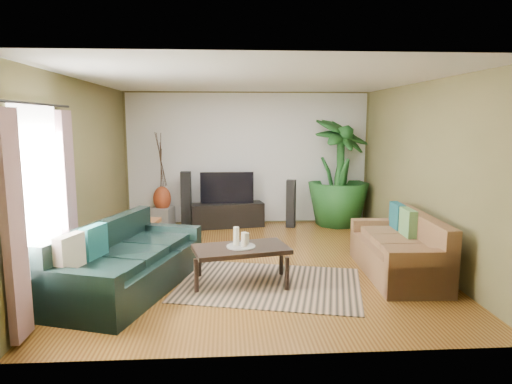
{
  "coord_description": "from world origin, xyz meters",
  "views": [
    {
      "loc": [
        -0.44,
        -6.63,
        2.13
      ],
      "look_at": [
        0.0,
        0.2,
        1.05
      ],
      "focal_mm": 32.0,
      "sensor_mm": 36.0,
      "label": 1
    }
  ],
  "objects": [
    {
      "name": "wall_back",
      "position": [
        0.0,
        2.75,
        1.35
      ],
      "size": [
        5.0,
        0.0,
        5.0
      ],
      "primitive_type": "plane",
      "rotation": [
        1.57,
        0.0,
        0.0
      ],
      "color": "brown",
      "rests_on": "ground"
    },
    {
      "name": "window_pane",
      "position": [
        -2.48,
        -1.6,
        1.4
      ],
      "size": [
        0.0,
        1.8,
        1.8
      ],
      "primitive_type": "plane",
      "rotation": [
        1.57,
        0.0,
        1.57
      ],
      "color": "white",
      "rests_on": "ground"
    },
    {
      "name": "sofa_left",
      "position": [
        -1.66,
        -1.01,
        0.42
      ],
      "size": [
        1.68,
        2.52,
        0.85
      ],
      "primitive_type": "cube",
      "rotation": [
        0.0,
        0.0,
        1.25
      ],
      "color": "black",
      "rests_on": "floor"
    },
    {
      "name": "vase",
      "position": [
        -1.75,
        2.5,
        0.57
      ],
      "size": [
        0.36,
        0.36,
        0.5
      ],
      "primitive_type": "ellipsoid",
      "color": "#96391B",
      "rests_on": "pedestal"
    },
    {
      "name": "ceiling",
      "position": [
        0.0,
        0.0,
        2.7
      ],
      "size": [
        5.5,
        5.5,
        0.0
      ],
      "primitive_type": "plane",
      "rotation": [
        3.14,
        0.0,
        0.0
      ],
      "color": "white",
      "rests_on": "ground"
    },
    {
      "name": "wall_front",
      "position": [
        0.0,
        -2.75,
        1.35
      ],
      "size": [
        5.0,
        0.0,
        5.0
      ],
      "primitive_type": "plane",
      "rotation": [
        -1.57,
        0.0,
        0.0
      ],
      "color": "brown",
      "rests_on": "ground"
    },
    {
      "name": "wall_right",
      "position": [
        2.5,
        0.0,
        1.35
      ],
      "size": [
        0.0,
        5.5,
        5.5
      ],
      "primitive_type": "plane",
      "rotation": [
        1.57,
        0.0,
        -1.57
      ],
      "color": "brown",
      "rests_on": "ground"
    },
    {
      "name": "candle_tray",
      "position": [
        -0.27,
        -0.87,
        0.5
      ],
      "size": [
        0.37,
        0.37,
        0.02
      ],
      "primitive_type": "cylinder",
      "color": "gray",
      "rests_on": "coffee_table"
    },
    {
      "name": "candle_tall",
      "position": [
        -0.33,
        -0.84,
        0.63
      ],
      "size": [
        0.08,
        0.08,
        0.24
      ],
      "primitive_type": "cylinder",
      "color": "beige",
      "rests_on": "candle_tray"
    },
    {
      "name": "plant_pot",
      "position": [
        1.82,
        2.42,
        0.16
      ],
      "size": [
        0.4,
        0.4,
        0.31
      ],
      "primitive_type": "cylinder",
      "color": "black",
      "rests_on": "floor"
    },
    {
      "name": "candle_mid",
      "position": [
        -0.23,
        -0.91,
        0.61
      ],
      "size": [
        0.08,
        0.08,
        0.19
      ],
      "primitive_type": "cylinder",
      "color": "white",
      "rests_on": "candle_tray"
    },
    {
      "name": "backwall_panel",
      "position": [
        0.0,
        2.74,
        1.35
      ],
      "size": [
        4.9,
        0.0,
        4.9
      ],
      "primitive_type": "plane",
      "rotation": [
        1.57,
        0.0,
        0.0
      ],
      "color": "white",
      "rests_on": "ground"
    },
    {
      "name": "sofa_right",
      "position": [
        1.9,
        -0.67,
        0.42
      ],
      "size": [
        0.92,
        1.92,
        0.85
      ],
      "primitive_type": "cube",
      "rotation": [
        0.0,
        0.0,
        -1.6
      ],
      "color": "brown",
      "rests_on": "floor"
    },
    {
      "name": "wall_left",
      "position": [
        -2.5,
        0.0,
        1.35
      ],
      "size": [
        0.0,
        5.5,
        5.5
      ],
      "primitive_type": "plane",
      "rotation": [
        1.57,
        0.0,
        1.57
      ],
      "color": "brown",
      "rests_on": "ground"
    },
    {
      "name": "curtain_near",
      "position": [
        -2.43,
        -2.35,
        1.15
      ],
      "size": [
        0.08,
        0.35,
        2.2
      ],
      "primitive_type": "cube",
      "color": "gray",
      "rests_on": "ground"
    },
    {
      "name": "potted_plant",
      "position": [
        1.82,
        2.42,
        1.09
      ],
      "size": [
        1.71,
        1.71,
        2.18
      ],
      "primitive_type": "imported",
      "rotation": [
        0.0,
        0.0,
        0.65
      ],
      "color": "#184A1A",
      "rests_on": "floor"
    },
    {
      "name": "speaker_right",
      "position": [
        0.84,
        2.28,
        0.48
      ],
      "size": [
        0.22,
        0.23,
        0.95
      ],
      "primitive_type": "cube",
      "rotation": [
        0.0,
        0.0,
        -0.31
      ],
      "color": "black",
      "rests_on": "floor"
    },
    {
      "name": "television",
      "position": [
        -0.44,
        2.4,
        0.8
      ],
      "size": [
        1.06,
        0.06,
        0.63
      ],
      "primitive_type": "cube",
      "color": "black",
      "rests_on": "tv_stand"
    },
    {
      "name": "coffee_table",
      "position": [
        -0.27,
        -0.87,
        0.25
      ],
      "size": [
        1.33,
        0.92,
        0.5
      ],
      "primitive_type": "cube",
      "rotation": [
        0.0,
        0.0,
        0.23
      ],
      "color": "black",
      "rests_on": "floor"
    },
    {
      "name": "speaker_left",
      "position": [
        -1.26,
        2.42,
        0.56
      ],
      "size": [
        0.2,
        0.23,
        1.12
      ],
      "primitive_type": "cube",
      "rotation": [
        0.0,
        0.0,
        0.01
      ],
      "color": "black",
      "rests_on": "floor"
    },
    {
      "name": "floor",
      "position": [
        0.0,
        0.0,
        0.0
      ],
      "size": [
        5.5,
        5.5,
        0.0
      ],
      "primitive_type": "plane",
      "color": "brown",
      "rests_on": "ground"
    },
    {
      "name": "candle_short",
      "position": [
        -0.2,
        -0.81,
        0.59
      ],
      "size": [
        0.08,
        0.08,
        0.15
      ],
      "primitive_type": "cylinder",
      "color": "beige",
      "rests_on": "candle_tray"
    },
    {
      "name": "curtain_far",
      "position": [
        -2.43,
        -0.85,
        1.15
      ],
      "size": [
        0.08,
        0.35,
        2.2
      ],
      "primitive_type": "cube",
      "color": "gray",
      "rests_on": "ground"
    },
    {
      "name": "pedestal",
      "position": [
        -1.75,
        2.5,
        0.19
      ],
      "size": [
        0.48,
        0.48,
        0.39
      ],
      "primitive_type": "cube",
      "rotation": [
        0.0,
        0.0,
        -0.26
      ],
      "color": "gray",
      "rests_on": "floor"
    },
    {
      "name": "area_rug",
      "position": [
        0.11,
        -0.96,
        0.01
      ],
      "size": [
        2.65,
        2.15,
        0.01
      ],
      "primitive_type": "cube",
      "rotation": [
        0.0,
        0.0,
        -0.24
      ],
      "color": "tan",
      "rests_on": "floor"
    },
    {
      "name": "tv_stand",
      "position": [
        -0.44,
        2.38,
        0.24
      ],
      "size": [
        1.5,
        0.68,
        0.48
      ],
      "primitive_type": "cube",
      "rotation": [
        0.0,
        0.0,
        0.17
      ],
      "color": "black",
      "rests_on": "floor"
    },
    {
      "name": "curtain_rod",
      "position": [
        -2.43,
        -1.6,
        2.3
      ],
      "size": [
        0.03,
        1.9,
        0.03
      ],
      "primitive_type": "cylinder",
      "rotation": [
        1.57,
        0.0,
        0.0
      ],
      "color": "black",
      "rests_on": "ground"
    },
    {
      "name": "side_table",
      "position": [
        -1.81,
        0.45,
        0.29
      ],
      "size": [
        0.62,
        0.62,
        0.57
      ],
      "primitive_type": "cube",
      "rotation": [
        0.0,
        0.0,
        -0.14
      ],
      "color": "brown",
      "rests_on": "floor"
    }
  ]
}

